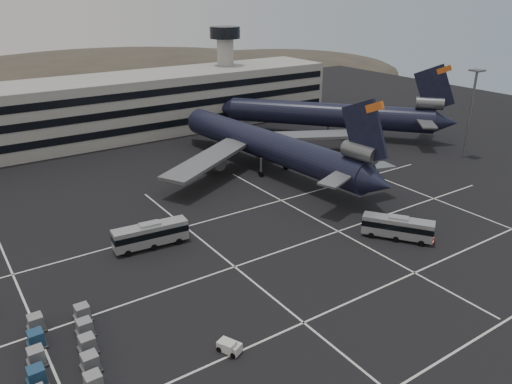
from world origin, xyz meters
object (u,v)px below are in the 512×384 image
Objects in this scene: bus_far at (151,234)px; trijet_main at (269,145)px; bus_near at (398,227)px; uld_cluster at (62,350)px.

trijet_main is at bearing -57.33° from bus_far.
uld_cluster is (-46.01, 1.35, -1.07)m from bus_near.
uld_cluster is at bearing -151.05° from trijet_main.
bus_near is at bearing -1.67° from uld_cluster.
bus_near is at bearing -114.70° from bus_far.
trijet_main is 5.49× the size of bus_far.
uld_cluster is at bearing 143.10° from bus_near.
bus_near is 46.05m from uld_cluster.
bus_far is at bearing 114.53° from bus_near.
trijet_main is 33.77m from bus_near.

